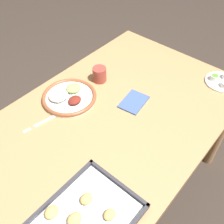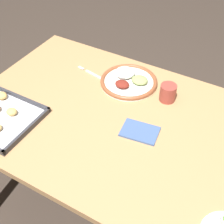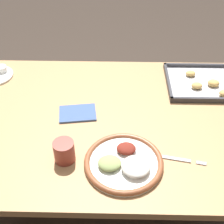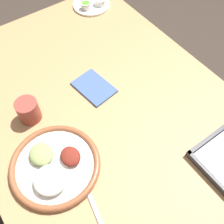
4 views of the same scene
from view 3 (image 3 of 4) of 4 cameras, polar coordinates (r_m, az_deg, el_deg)
ground_plane at (r=1.80m, az=-0.65°, el=-18.28°), size 8.00×8.00×0.00m
dining_table at (r=1.31m, az=-0.85°, el=-4.17°), size 1.30×0.86×0.71m
dinner_plate at (r=1.07m, az=2.26°, el=-9.19°), size 0.27×0.27×0.05m
fork at (r=1.11m, az=10.59°, el=-8.27°), size 0.22×0.06×0.00m
baking_tray at (r=1.48m, az=16.80°, el=5.07°), size 0.35×0.28×0.04m
drinking_cup at (r=1.08m, az=-8.74°, el=-7.11°), size 0.07×0.07×0.08m
napkin at (r=1.27m, az=-6.31°, el=-0.22°), size 0.16×0.12×0.01m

